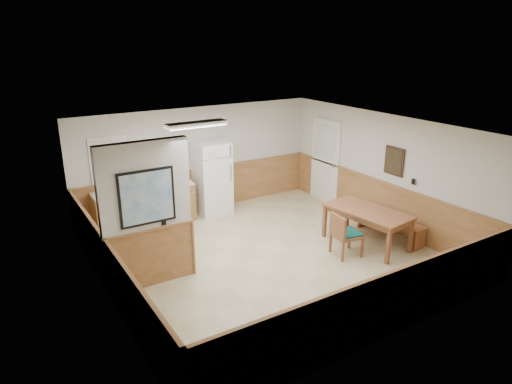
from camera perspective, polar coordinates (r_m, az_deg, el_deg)
ground at (r=8.93m, az=1.45°, el=-7.99°), size 6.00×6.00×0.00m
ceiling at (r=8.10m, az=1.60°, el=7.96°), size 6.00×6.00×0.02m
back_wall at (r=10.95m, az=-7.12°, el=4.04°), size 6.00×0.02×2.50m
right_wall at (r=10.31m, az=15.62°, el=2.53°), size 0.02×6.00×2.50m
left_wall at (r=7.34m, az=-18.54°, el=-4.48°), size 0.02×6.00×2.50m
wainscot_back at (r=11.15m, az=-6.93°, el=0.29°), size 6.00×0.04×1.00m
wainscot_right at (r=10.53m, az=15.19°, el=-1.40°), size 0.04×6.00×1.00m
wainscot_left at (r=7.66m, az=-17.81°, el=-9.61°), size 0.04×6.00×1.00m
partition_wall at (r=7.70m, az=-13.48°, el=-3.04°), size 1.50×0.20×2.50m
kitchen_counter at (r=10.48m, az=-12.20°, el=-1.48°), size 2.20×0.61×1.00m
exterior_door at (r=11.66m, az=8.63°, el=3.87°), size 0.07×1.02×2.15m
kitchen_window at (r=10.20m, az=-17.91°, el=3.87°), size 0.80×0.04×1.00m
wall_painting at (r=10.02m, az=16.88°, el=3.72°), size 0.04×0.50×0.60m
fluorescent_fixture at (r=8.86m, az=-7.48°, el=8.40°), size 1.20×0.30×0.09m
refrigerator at (r=10.80m, az=-5.50°, el=1.76°), size 0.77×0.72×1.73m
dining_table at (r=9.40m, az=13.74°, el=-2.74°), size 1.07×1.80×0.75m
dining_bench at (r=9.98m, az=16.46°, el=-3.63°), size 0.42×1.57×0.45m
dining_chair at (r=8.89m, az=10.81°, el=-4.94°), size 0.76×0.57×0.85m
fire_extinguisher at (r=10.50m, az=-9.58°, el=2.49°), size 0.13×0.13×0.49m
soap_bottle at (r=10.04m, az=-18.46°, el=0.45°), size 0.09×0.09×0.25m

